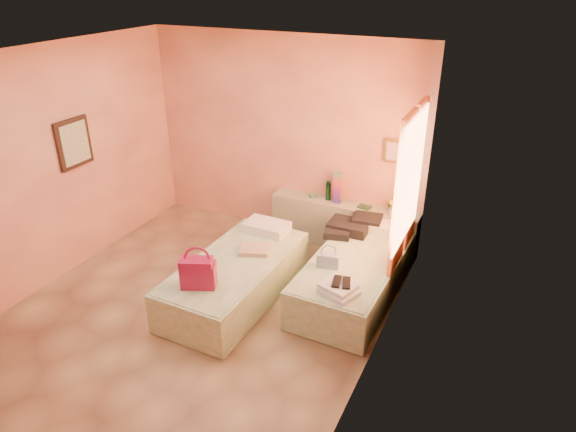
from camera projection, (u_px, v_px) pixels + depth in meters
name	position (u px, v px, depth m)	size (l,w,h in m)	color
ground	(200.00, 309.00, 5.90)	(4.50, 4.50, 0.00)	tan
room_walls	(233.00, 149.00, 5.49)	(4.02, 4.51, 2.81)	#FFB188
headboard_ledge	(343.00, 225.00, 7.09)	(2.05, 0.30, 0.65)	gray
bed_left	(236.00, 279.00, 6.02)	(0.90, 2.00, 0.50)	beige
bed_right	(355.00, 276.00, 6.07)	(0.90, 2.00, 0.50)	beige
water_bottle	(328.00, 191.00, 7.01)	(0.07, 0.07, 0.26)	#153A1E
rainbow_box	(337.00, 188.00, 6.89)	(0.09, 0.09, 0.43)	#A21345
small_dish	(313.00, 195.00, 7.16)	(0.13, 0.13, 0.03)	#457F54
green_book	(364.00, 207.00, 6.82)	(0.16, 0.12, 0.03)	#234328
flower_vase	(394.00, 206.00, 6.58)	(0.20, 0.20, 0.26)	white
magenta_handbag	(198.00, 272.00, 5.37)	(0.36, 0.20, 0.34)	#A21345
khaki_garment	(255.00, 250.00, 6.07)	(0.34, 0.27, 0.06)	tan
clothes_pile	(352.00, 226.00, 6.50)	(0.54, 0.54, 0.16)	black
blue_handbag	(328.00, 261.00, 5.75)	(0.25, 0.11, 0.16)	#4358A2
towel_stack	(339.00, 290.00, 5.29)	(0.35, 0.30, 0.10)	white
sandal_pair	(341.00, 283.00, 5.30)	(0.16, 0.22, 0.02)	black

